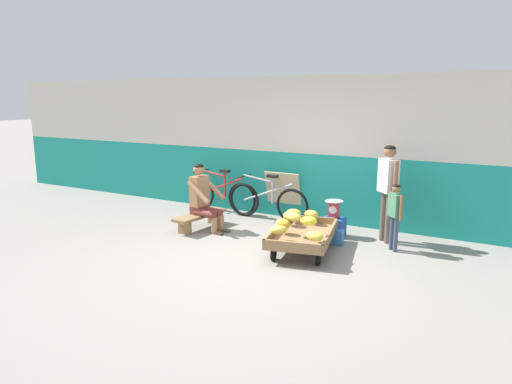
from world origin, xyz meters
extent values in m
plane|color=gray|center=(0.00, 0.00, 0.00)|extent=(80.00, 80.00, 0.00)
cube|color=#19847A|center=(0.00, 2.73, 0.62)|extent=(16.00, 0.30, 1.24)
cube|color=#B7B2A8|center=(0.00, 2.73, 1.94)|extent=(16.00, 0.30, 1.39)
cube|color=#8E6B47|center=(0.46, 0.88, 0.23)|extent=(1.13, 1.58, 0.05)
cube|color=#8E6B47|center=(0.07, 0.79, 0.31)|extent=(0.34, 1.42, 0.10)
cube|color=#8E6B47|center=(0.85, 0.96, 0.31)|extent=(0.34, 1.42, 0.10)
cube|color=#8E6B47|center=(0.31, 1.56, 0.31)|extent=(0.83, 0.22, 0.10)
cube|color=#8E6B47|center=(0.61, 0.19, 0.31)|extent=(0.83, 0.22, 0.10)
cylinder|color=black|center=(0.05, 1.30, 0.09)|extent=(0.09, 0.19, 0.18)
cylinder|color=black|center=(0.66, 1.44, 0.09)|extent=(0.09, 0.19, 0.18)
cylinder|color=black|center=(0.26, 0.32, 0.09)|extent=(0.09, 0.19, 0.18)
cylinder|color=black|center=(0.88, 0.45, 0.09)|extent=(0.09, 0.19, 0.18)
ellipsoid|color=yellow|center=(0.09, 1.21, 0.42)|extent=(0.28, 0.24, 0.13)
ellipsoid|color=gold|center=(0.19, 0.75, 0.42)|extent=(0.28, 0.24, 0.13)
ellipsoid|color=yellow|center=(0.85, 0.38, 0.42)|extent=(0.25, 0.19, 0.13)
ellipsoid|color=gold|center=(0.07, 1.40, 0.42)|extent=(0.27, 0.22, 0.13)
ellipsoid|color=gold|center=(0.35, 1.46, 0.42)|extent=(0.29, 0.25, 0.13)
ellipsoid|color=yellow|center=(0.29, 0.42, 0.42)|extent=(0.30, 0.29, 0.13)
ellipsoid|color=yellow|center=(0.38, 0.73, 0.55)|extent=(0.29, 0.25, 0.13)
ellipsoid|color=yellow|center=(0.65, 0.62, 0.55)|extent=(0.28, 0.24, 0.13)
cube|color=olive|center=(-1.59, 1.12, 0.24)|extent=(0.41, 1.12, 0.05)
cube|color=olive|center=(-1.55, 1.50, 0.11)|extent=(0.25, 0.10, 0.22)
cube|color=olive|center=(-1.62, 0.74, 0.11)|extent=(0.25, 0.10, 0.22)
cylinder|color=#9E704C|center=(-1.18, 1.17, 0.14)|extent=(0.10, 0.10, 0.27)
cube|color=#4C3D2D|center=(-1.12, 1.16, 0.02)|extent=(0.23, 0.11, 0.04)
cylinder|color=brown|center=(-1.38, 1.19, 0.32)|extent=(0.41, 0.17, 0.13)
cylinder|color=#9E704C|center=(-1.20, 0.99, 0.14)|extent=(0.10, 0.10, 0.27)
cube|color=#4C3D2D|center=(-1.14, 0.98, 0.02)|extent=(0.23, 0.11, 0.04)
cylinder|color=brown|center=(-1.40, 1.01, 0.32)|extent=(0.41, 0.17, 0.13)
cube|color=brown|center=(-1.59, 1.12, 0.34)|extent=(0.25, 0.30, 0.14)
cube|color=#9E704C|center=(-1.59, 1.12, 0.67)|extent=(0.21, 0.34, 0.52)
cylinder|color=#9E704C|center=(-1.41, 1.30, 0.70)|extent=(0.47, 0.13, 0.36)
cylinder|color=#9E704C|center=(-1.45, 0.91, 0.70)|extent=(0.47, 0.13, 0.36)
sphere|color=#9E704C|center=(-1.59, 1.12, 1.05)|extent=(0.19, 0.19, 0.19)
ellipsoid|color=black|center=(-1.59, 1.12, 1.10)|extent=(0.17, 0.17, 0.09)
cube|color=#234CA8|center=(0.58, 1.86, 0.15)|extent=(0.36, 0.28, 0.30)
cylinder|color=#28282D|center=(0.58, 1.86, 0.32)|extent=(0.20, 0.20, 0.03)
cube|color=#C6384C|center=(0.58, 1.86, 0.45)|extent=(0.16, 0.10, 0.24)
cylinder|color=white|center=(0.58, 1.80, 0.45)|extent=(0.13, 0.01, 0.13)
cylinder|color=#B2B5BA|center=(0.58, 1.86, 0.58)|extent=(0.30, 0.30, 0.01)
torus|color=black|center=(-2.44, 2.36, 0.32)|extent=(0.64, 0.10, 0.64)
torus|color=black|center=(-1.43, 2.28, 0.32)|extent=(0.64, 0.10, 0.64)
cylinder|color=#AD231E|center=(-1.94, 2.32, 0.52)|extent=(1.03, 0.12, 0.43)
cylinder|color=#AD231E|center=(-1.84, 2.31, 0.56)|extent=(0.04, 0.04, 0.48)
cylinder|color=#AD231E|center=(-2.14, 2.34, 0.76)|extent=(0.62, 0.09, 0.12)
cube|color=black|center=(-1.84, 2.31, 0.83)|extent=(0.21, 0.12, 0.05)
cylinder|color=black|center=(-2.44, 2.36, 0.78)|extent=(0.07, 0.48, 0.03)
torus|color=black|center=(-1.35, 2.24, 0.32)|extent=(0.64, 0.06, 0.64)
torus|color=black|center=(-0.34, 2.22, 0.32)|extent=(0.64, 0.06, 0.64)
cylinder|color=#9EA0A5|center=(-0.84, 2.23, 0.52)|extent=(1.03, 0.06, 0.43)
cylinder|color=#9EA0A5|center=(-0.75, 2.23, 0.56)|extent=(0.04, 0.04, 0.48)
cylinder|color=#9EA0A5|center=(-1.05, 2.24, 0.76)|extent=(0.62, 0.05, 0.12)
cube|color=black|center=(-0.75, 2.23, 0.83)|extent=(0.20, 0.10, 0.05)
cylinder|color=black|center=(-1.35, 2.24, 0.78)|extent=(0.04, 0.48, 0.03)
cube|color=#C6B289|center=(-0.67, 2.55, 0.43)|extent=(0.70, 0.26, 0.88)
cylinder|color=brown|center=(1.46, 1.89, 0.40)|extent=(0.10, 0.10, 0.80)
cylinder|color=brown|center=(1.35, 2.01, 0.40)|extent=(0.10, 0.10, 0.80)
cube|color=silver|center=(1.41, 1.95, 1.06)|extent=(0.36, 0.37, 0.52)
cylinder|color=brown|center=(1.55, 1.80, 1.04)|extent=(0.07, 0.07, 0.56)
cylinder|color=brown|center=(1.26, 2.11, 1.04)|extent=(0.07, 0.07, 0.56)
sphere|color=brown|center=(1.41, 1.95, 1.44)|extent=(0.19, 0.19, 0.19)
ellipsoid|color=black|center=(1.41, 1.95, 1.49)|extent=(0.17, 0.17, 0.09)
cylinder|color=#38425B|center=(1.66, 1.54, 0.26)|extent=(0.07, 0.07, 0.52)
cylinder|color=#38425B|center=(1.58, 1.61, 0.26)|extent=(0.07, 0.07, 0.52)
cube|color=#427A56|center=(1.62, 1.57, 0.69)|extent=(0.24, 0.24, 0.34)
cylinder|color=brown|center=(1.72, 1.48, 0.68)|extent=(0.05, 0.05, 0.37)
cylinder|color=brown|center=(1.52, 1.67, 0.68)|extent=(0.05, 0.05, 0.37)
sphere|color=brown|center=(1.62, 1.57, 0.95)|extent=(0.12, 0.12, 0.12)
ellipsoid|color=black|center=(1.62, 1.57, 0.98)|extent=(0.11, 0.11, 0.06)
cube|color=#3370B7|center=(0.81, 1.41, 0.12)|extent=(0.18, 0.12, 0.24)
camera|label=1|loc=(3.06, -5.19, 2.26)|focal=32.51mm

